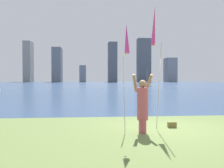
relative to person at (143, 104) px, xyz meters
name	(u,v)px	position (x,y,z in m)	size (l,w,h in m)	color
ground	(102,86)	(1.01, 51.63, -1.04)	(120.00, 138.00, 0.12)	#5B7038
person	(143,104)	(0.00, 0.00, 0.00)	(0.73, 0.54, 1.99)	#B24C59
kite_flag_left	(127,42)	(-0.60, -0.39, 2.01)	(0.16, 1.03, 3.56)	#B2B2B7
kite_flag_right	(154,29)	(0.60, 0.82, 2.69)	(0.16, 1.19, 4.47)	#B2B2B7
bag	(172,125)	(1.30, 0.83, -0.87)	(0.31, 0.18, 0.21)	olive
sailboat_2	(147,85)	(10.63, 45.05, -0.65)	(1.63, 1.98, 3.63)	white
skyline_tower_0	(28,62)	(-31.38, 110.23, 8.55)	(3.43, 7.41, 19.06)	gray
skyline_tower_1	(57,65)	(-17.41, 106.47, 6.96)	(4.10, 7.81, 15.86)	slate
skyline_tower_2	(83,74)	(-5.78, 110.26, 2.98)	(3.03, 6.66, 7.92)	gray
skyline_tower_3	(112,62)	(8.27, 106.60, 8.29)	(3.97, 7.73, 18.53)	#565B66
skyline_tower_4	(144,60)	(23.96, 109.57, 9.58)	(6.35, 4.90, 21.11)	#565B66
skyline_tower_5	(170,70)	(37.61, 110.52, 4.92)	(4.92, 7.26, 11.80)	gray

